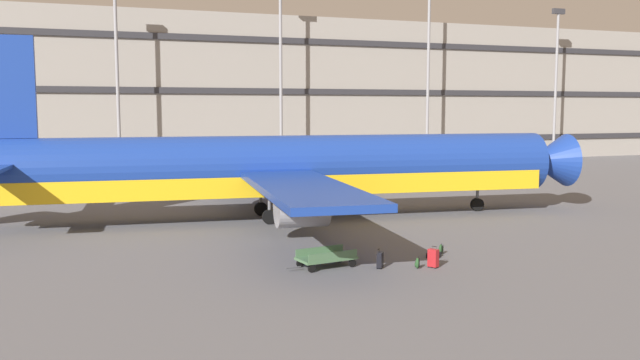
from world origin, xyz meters
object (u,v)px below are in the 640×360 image
at_px(backpack_upright, 417,263).
at_px(backpack_red, 441,250).
at_px(suitcase_navy, 380,260).
at_px(suitcase_black, 433,258).
at_px(suitcase_orange, 434,255).
at_px(baggage_cart, 326,258).
at_px(airliner, 280,169).

height_order(backpack_upright, backpack_red, backpack_red).
bearing_deg(suitcase_navy, suitcase_black, -16.77).
xyz_separation_m(suitcase_orange, baggage_cart, (-5.53, -0.06, 0.30)).
bearing_deg(suitcase_navy, airliner, 91.62).
bearing_deg(baggage_cart, suitcase_orange, 0.57).
relative_size(suitcase_black, suitcase_orange, 1.14).
distance_m(suitcase_orange, baggage_cart, 5.54).
relative_size(suitcase_navy, backpack_upright, 1.61).
bearing_deg(backpack_upright, suitcase_navy, 158.87).
height_order(suitcase_orange, baggage_cart, baggage_cart).
xyz_separation_m(suitcase_black, backpack_red, (1.70, 2.27, -0.20)).
bearing_deg(suitcase_orange, backpack_upright, -136.81).
relative_size(backpack_upright, backpack_red, 0.99).
relative_size(airliner, baggage_cart, 12.50).
distance_m(backpack_upright, baggage_cart, 4.08).
height_order(suitcase_navy, backpack_red, suitcase_navy).
distance_m(backpack_red, baggage_cart, 6.23).
xyz_separation_m(suitcase_navy, backpack_upright, (1.55, -0.60, -0.15)).
distance_m(suitcase_navy, backpack_upright, 1.67).
xyz_separation_m(suitcase_orange, backpack_red, (0.67, 0.50, 0.12)).
height_order(suitcase_navy, suitcase_orange, suitcase_navy).
relative_size(suitcase_black, baggage_cart, 0.29).
relative_size(airliner, suitcase_black, 43.53).
bearing_deg(backpack_red, suitcase_orange, -143.47).
bearing_deg(airliner, suitcase_black, -79.73).
xyz_separation_m(backpack_red, baggage_cart, (-6.20, -0.55, 0.18)).
distance_m(suitcase_black, baggage_cart, 4.81).
xyz_separation_m(airliner, backpack_upright, (1.96, -14.85, -2.99)).
xyz_separation_m(suitcase_navy, suitcase_orange, (3.33, 1.07, -0.26)).
height_order(suitcase_navy, baggage_cart, suitcase_navy).
bearing_deg(suitcase_black, backpack_red, 53.08).
bearing_deg(suitcase_black, airliner, 100.27).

